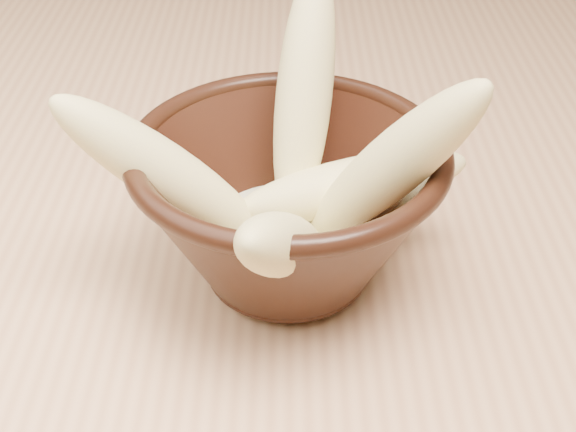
% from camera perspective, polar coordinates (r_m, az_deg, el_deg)
% --- Properties ---
extents(table, '(1.20, 0.80, 0.75)m').
position_cam_1_polar(table, '(0.71, 4.74, -1.57)').
color(table, '#E3AC7D').
rests_on(table, ground).
extents(bowl, '(0.20, 0.20, 0.11)m').
position_cam_1_polar(bowl, '(0.50, 0.00, 0.85)').
color(bowl, black).
rests_on(bowl, table).
extents(milk_puddle, '(0.11, 0.11, 0.02)m').
position_cam_1_polar(milk_puddle, '(0.52, 0.00, -1.54)').
color(milk_puddle, beige).
rests_on(milk_puddle, bowl).
extents(banana_upright, '(0.06, 0.12, 0.16)m').
position_cam_1_polar(banana_upright, '(0.52, 1.16, 8.64)').
color(banana_upright, '#F9EE93').
rests_on(banana_upright, bowl).
extents(banana_left, '(0.14, 0.05, 0.13)m').
position_cam_1_polar(banana_left, '(0.48, -8.84, 3.12)').
color(banana_left, '#F9EE93').
rests_on(banana_left, bowl).
extents(banana_right, '(0.13, 0.09, 0.15)m').
position_cam_1_polar(banana_right, '(0.46, 7.41, 3.53)').
color(banana_right, '#F9EE93').
rests_on(banana_right, bowl).
extents(banana_across, '(0.16, 0.08, 0.05)m').
position_cam_1_polar(banana_across, '(0.51, 4.71, 2.18)').
color(banana_across, '#F9EE93').
rests_on(banana_across, bowl).
extents(banana_front, '(0.07, 0.13, 0.11)m').
position_cam_1_polar(banana_front, '(0.44, -0.47, -2.07)').
color(banana_front, '#F9EE93').
rests_on(banana_front, bowl).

